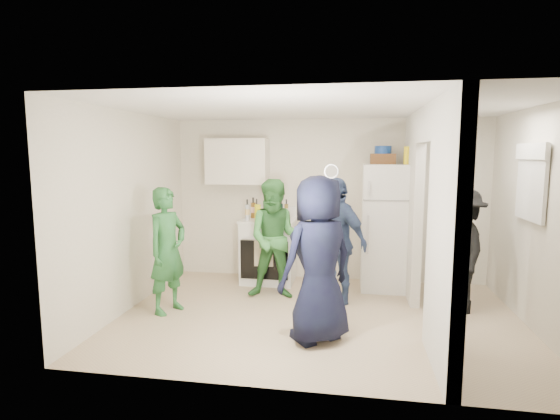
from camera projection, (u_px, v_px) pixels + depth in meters
The scene contains 36 objects.
floor at pixel (318, 317), 5.31m from camera, with size 4.80×4.80×0.00m, color tan.
wall_back at pixel (328, 200), 6.81m from camera, with size 4.80×4.80×0.00m, color silver.
wall_front at pixel (304, 245), 3.48m from camera, with size 4.80×4.80×0.00m, color silver.
wall_left at pixel (130, 211), 5.54m from camera, with size 3.40×3.40×0.00m, color silver.
wall_right at pixel (540, 220), 4.76m from camera, with size 3.40×3.40×0.00m, color silver.
ceiling at pixel (321, 107), 4.98m from camera, with size 4.80×4.80×0.00m, color white.
partition_pier_back at pixel (412, 206), 6.03m from camera, with size 0.12×1.20×2.50m, color silver.
partition_pier_front at pixel (445, 236), 3.88m from camera, with size 0.12×1.20×2.50m, color silver.
partition_header at pixel (429, 124), 4.82m from camera, with size 0.12×1.00×0.40m, color silver.
stove at pixel (269, 250), 6.73m from camera, with size 0.82×0.68×0.97m, color white.
upper_cabinet at pixel (237, 161), 6.78m from camera, with size 0.95×0.34×0.70m, color silver.
fridge at pixel (388, 227), 6.35m from camera, with size 0.75×0.73×1.82m, color white.
wicker_basket at pixel (383, 159), 6.29m from camera, with size 0.35×0.25×0.15m, color brown.
blue_bowl at pixel (383, 150), 6.28m from camera, with size 0.24×0.24×0.11m, color navy.
yellow_cup_stack_top at pixel (407, 155), 6.09m from camera, with size 0.09×0.09×0.25m, color yellow.
wall_clock at pixel (331, 171), 6.72m from camera, with size 0.22×0.22×0.03m, color white.
spice_shelf at pixel (328, 194), 6.75m from camera, with size 0.35×0.08×0.03m, color olive.
nook_window at pixel (533, 183), 4.90m from camera, with size 0.03×0.70×0.80m, color black.
nook_window_frame at pixel (532, 183), 4.91m from camera, with size 0.04×0.76×0.86m, color white.
nook_valance at pixel (531, 151), 4.87m from camera, with size 0.04×0.82×0.18m, color white.
yellow_cup_stack_stove at pixel (258, 213), 6.45m from camera, with size 0.09×0.09×0.25m, color yellow.
red_cup at pixel (281, 218), 6.43m from camera, with size 0.09×0.09×0.12m, color #BD0C0D.
person_green_left at pixel (168, 250), 5.40m from camera, with size 0.57×0.38×1.57m, color #2C703C.
person_green_center at pixel (276, 239), 5.94m from camera, with size 0.79×0.62×1.63m, color #3C8239.
person_denim at pixel (336, 241), 5.72m from camera, with size 0.98×0.41×1.67m, color #3A5A7F.
person_navy at pixel (318, 259), 4.55m from camera, with size 0.86×0.56×1.76m, color black.
person_nook at pixel (461, 250), 5.42m from camera, with size 1.01×0.58×1.56m, color black.
bottle_a at pixel (253, 208), 6.80m from camera, with size 0.08×0.08×0.32m, color brown.
bottle_b at pixel (257, 209), 6.61m from camera, with size 0.06×0.06×0.32m, color #1C5622.
bottle_c at pixel (265, 208), 6.81m from camera, with size 0.07×0.07×0.31m, color #A6ACB4.
bottle_d at pixel (268, 212), 6.58m from camera, with size 0.07×0.07×0.24m, color brown.
bottle_e at pixel (278, 210), 6.82m from camera, with size 0.07×0.07×0.25m, color gray.
bottle_f at pixel (281, 209), 6.61m from camera, with size 0.06×0.06×0.33m, color #143724.
bottle_g at pixel (286, 209), 6.72m from camera, with size 0.06×0.06×0.30m, color olive.
bottle_h at pixel (247, 210), 6.56m from camera, with size 0.07×0.07×0.32m, color #B2B7BF.
bottle_i at pixel (274, 209), 6.73m from camera, with size 0.07×0.07×0.31m, color #55330E.
Camera 1 is at (0.37, -5.10, 1.98)m, focal length 28.00 mm.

